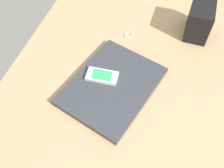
% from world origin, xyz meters
% --- Properties ---
extents(desk_surface, '(1.20, 0.80, 0.03)m').
position_xyz_m(desk_surface, '(0.00, 0.00, 0.01)').
color(desk_surface, tan).
rests_on(desk_surface, ground).
extents(laptop_closed, '(0.37, 0.31, 0.02)m').
position_xyz_m(laptop_closed, '(0.09, -0.05, 0.04)').
color(laptop_closed, '#33353D').
rests_on(laptop_closed, desk_surface).
extents(cell_phone_on_laptop, '(0.06, 0.10, 0.01)m').
position_xyz_m(cell_phone_on_laptop, '(0.07, -0.08, 0.06)').
color(cell_phone_on_laptop, silver).
rests_on(cell_phone_on_laptop, laptop_closed).
extents(key_ring, '(0.03, 0.03, 0.00)m').
position_xyz_m(key_ring, '(-0.16, -0.06, 0.03)').
color(key_ring, silver).
rests_on(key_ring, desk_surface).
extents(desk_organizer, '(0.12, 0.08, 0.12)m').
position_xyz_m(desk_organizer, '(-0.24, 0.18, 0.09)').
color(desk_organizer, black).
rests_on(desk_organizer, desk_surface).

